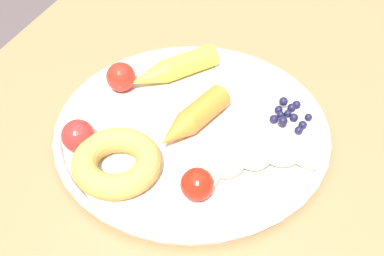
% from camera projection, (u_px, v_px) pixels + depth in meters
% --- Properties ---
extents(dining_table, '(1.18, 0.74, 0.75)m').
position_uv_depth(dining_table, '(192.00, 213.00, 0.74)').
color(dining_table, '#9D6F48').
rests_on(dining_table, ground_plane).
extents(plate, '(0.36, 0.36, 0.02)m').
position_uv_depth(plate, '(192.00, 130.00, 0.71)').
color(plate, silver).
rests_on(plate, dining_table).
extents(banana, '(0.11, 0.14, 0.03)m').
position_uv_depth(banana, '(257.00, 163.00, 0.64)').
color(banana, beige).
rests_on(banana, plate).
extents(carrot_orange, '(0.12, 0.07, 0.03)m').
position_uv_depth(carrot_orange, '(192.00, 119.00, 0.69)').
color(carrot_orange, orange).
rests_on(carrot_orange, plate).
extents(carrot_yellow, '(0.13, 0.11, 0.03)m').
position_uv_depth(carrot_yellow, '(173.00, 69.00, 0.77)').
color(carrot_yellow, yellow).
rests_on(carrot_yellow, plate).
extents(donut, '(0.15, 0.15, 0.03)m').
position_uv_depth(donut, '(117.00, 163.00, 0.64)').
color(donut, '#C59546').
rests_on(donut, plate).
extents(blueberry_pile, '(0.06, 0.05, 0.02)m').
position_uv_depth(blueberry_pile, '(289.00, 115.00, 0.71)').
color(blueberry_pile, '#191638').
rests_on(blueberry_pile, plate).
extents(tomato_near, '(0.04, 0.04, 0.04)m').
position_uv_depth(tomato_near, '(197.00, 184.00, 0.61)').
color(tomato_near, red).
rests_on(tomato_near, plate).
extents(tomato_mid, '(0.04, 0.04, 0.04)m').
position_uv_depth(tomato_mid, '(78.00, 136.00, 0.66)').
color(tomato_mid, red).
rests_on(tomato_mid, plate).
extents(tomato_far, '(0.04, 0.04, 0.04)m').
position_uv_depth(tomato_far, '(121.00, 77.00, 0.75)').
color(tomato_far, red).
rests_on(tomato_far, plate).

